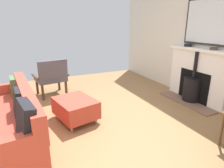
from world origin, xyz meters
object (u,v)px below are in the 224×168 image
at_px(sofa, 3,122).
at_px(ottoman, 75,107).
at_px(mantel_bowl_near, 188,45).
at_px(armchair_accent, 52,76).
at_px(fireplace, 197,79).
at_px(mantel_bowl_far, 214,49).

distance_m(sofa, ottoman, 1.06).
height_order(mantel_bowl_near, armchair_accent, mantel_bowl_near).
relative_size(fireplace, armchair_accent, 1.71).
xyz_separation_m(mantel_bowl_near, sofa, (3.53, 0.41, -0.80)).
relative_size(mantel_bowl_near, armchair_accent, 0.19).
xyz_separation_m(sofa, ottoman, (-1.03, -0.26, -0.10)).
bearing_deg(ottoman, armchair_accent, -82.70).
bearing_deg(sofa, mantel_bowl_near, -173.45).
relative_size(fireplace, mantel_bowl_near, 8.92).
relative_size(fireplace, ottoman, 1.76).
xyz_separation_m(fireplace, mantel_bowl_far, (-0.02, 0.25, 0.64)).
xyz_separation_m(mantel_bowl_far, sofa, (3.53, -0.21, -0.79)).
relative_size(fireplace, mantel_bowl_far, 10.32).
height_order(sofa, ottoman, sofa).
bearing_deg(armchair_accent, sofa, 61.58).
bearing_deg(fireplace, sofa, 0.75).
bearing_deg(mantel_bowl_far, sofa, -3.37).
bearing_deg(fireplace, mantel_bowl_near, -93.57).
height_order(fireplace, ottoman, fireplace).
distance_m(fireplace, sofa, 3.52).
distance_m(fireplace, mantel_bowl_far, 0.68).
xyz_separation_m(fireplace, ottoman, (2.49, -0.22, -0.25)).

